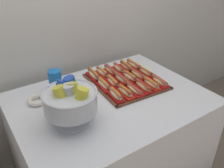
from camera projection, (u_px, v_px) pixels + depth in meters
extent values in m
cube|color=silver|center=(66.00, 4.00, 1.85)|extent=(6.00, 0.10, 2.60)
cube|color=silver|center=(110.00, 139.00, 1.85)|extent=(1.30, 0.97, 0.75)
cylinder|color=black|center=(133.00, 128.00, 2.55)|extent=(0.05, 0.05, 0.04)
cube|color=#56331E|center=(126.00, 82.00, 1.85)|extent=(0.51, 0.55, 0.01)
cube|color=#56331E|center=(146.00, 97.00, 1.66)|extent=(0.48, 0.05, 0.01)
cube|color=#56331E|center=(109.00, 68.00, 2.04)|extent=(0.48, 0.05, 0.01)
cube|color=#56331E|center=(99.00, 89.00, 1.75)|extent=(0.05, 0.53, 0.01)
cube|color=#56331E|center=(150.00, 74.00, 1.95)|extent=(0.05, 0.53, 0.01)
cube|color=#B21414|center=(116.00, 97.00, 1.64)|extent=(0.07, 0.16, 0.02)
ellipsoid|color=beige|center=(116.00, 94.00, 1.63)|extent=(0.06, 0.15, 0.04)
cylinder|color=#A8563D|center=(116.00, 93.00, 1.62)|extent=(0.04, 0.14, 0.03)
cylinder|color=yellow|center=(116.00, 91.00, 1.61)|extent=(0.02, 0.12, 0.01)
cube|color=red|center=(125.00, 94.00, 1.67)|extent=(0.06, 0.16, 0.02)
ellipsoid|color=#E0BC7F|center=(125.00, 91.00, 1.66)|extent=(0.05, 0.15, 0.04)
cylinder|color=brown|center=(125.00, 90.00, 1.65)|extent=(0.03, 0.14, 0.03)
cylinder|color=yellow|center=(125.00, 88.00, 1.65)|extent=(0.01, 0.12, 0.01)
cube|color=red|center=(134.00, 91.00, 1.70)|extent=(0.08, 0.18, 0.02)
ellipsoid|color=#E0BC7F|center=(134.00, 89.00, 1.70)|extent=(0.06, 0.17, 0.04)
cylinder|color=#9E4C38|center=(134.00, 88.00, 1.69)|extent=(0.04, 0.16, 0.03)
cylinder|color=red|center=(134.00, 86.00, 1.68)|extent=(0.02, 0.14, 0.01)
cube|color=#B21414|center=(143.00, 89.00, 1.74)|extent=(0.08, 0.18, 0.02)
ellipsoid|color=tan|center=(143.00, 86.00, 1.73)|extent=(0.06, 0.16, 0.04)
cylinder|color=brown|center=(143.00, 84.00, 1.72)|extent=(0.04, 0.16, 0.03)
cylinder|color=red|center=(143.00, 83.00, 1.71)|extent=(0.02, 0.13, 0.01)
cube|color=red|center=(151.00, 86.00, 1.77)|extent=(0.07, 0.17, 0.02)
ellipsoid|color=#E0BC7F|center=(151.00, 84.00, 1.76)|extent=(0.05, 0.16, 0.04)
cylinder|color=#A8563D|center=(151.00, 82.00, 1.75)|extent=(0.04, 0.15, 0.03)
cylinder|color=yellow|center=(152.00, 81.00, 1.75)|extent=(0.01, 0.12, 0.01)
cube|color=red|center=(159.00, 83.00, 1.80)|extent=(0.07, 0.17, 0.02)
ellipsoid|color=beige|center=(159.00, 81.00, 1.79)|extent=(0.06, 0.16, 0.04)
cylinder|color=#A8563D|center=(159.00, 80.00, 1.79)|extent=(0.04, 0.15, 0.03)
cylinder|color=red|center=(160.00, 78.00, 1.78)|extent=(0.02, 0.13, 0.01)
cube|color=red|center=(104.00, 87.00, 1.76)|extent=(0.08, 0.18, 0.02)
ellipsoid|color=#E0BC7F|center=(104.00, 84.00, 1.75)|extent=(0.07, 0.17, 0.04)
cylinder|color=#A8563D|center=(104.00, 83.00, 1.75)|extent=(0.04, 0.16, 0.03)
cylinder|color=yellow|center=(104.00, 81.00, 1.74)|extent=(0.02, 0.14, 0.01)
cube|color=red|center=(113.00, 84.00, 1.80)|extent=(0.08, 0.16, 0.02)
ellipsoid|color=beige|center=(113.00, 82.00, 1.79)|extent=(0.07, 0.15, 0.04)
cylinder|color=#A8563D|center=(113.00, 80.00, 1.78)|extent=(0.05, 0.14, 0.03)
cylinder|color=yellow|center=(113.00, 79.00, 1.77)|extent=(0.02, 0.12, 0.01)
cube|color=#B21414|center=(122.00, 81.00, 1.83)|extent=(0.07, 0.18, 0.02)
ellipsoid|color=beige|center=(122.00, 79.00, 1.82)|extent=(0.05, 0.17, 0.04)
cylinder|color=#9E4C38|center=(122.00, 77.00, 1.81)|extent=(0.04, 0.17, 0.03)
cylinder|color=red|center=(122.00, 75.00, 1.80)|extent=(0.01, 0.14, 0.01)
cube|color=#B21414|center=(130.00, 79.00, 1.86)|extent=(0.07, 0.17, 0.02)
ellipsoid|color=beige|center=(130.00, 77.00, 1.85)|extent=(0.06, 0.16, 0.04)
cylinder|color=#9E4C38|center=(130.00, 75.00, 1.84)|extent=(0.03, 0.15, 0.03)
cylinder|color=yellow|center=(130.00, 74.00, 1.84)|extent=(0.01, 0.13, 0.01)
cube|color=red|center=(138.00, 77.00, 1.89)|extent=(0.07, 0.19, 0.02)
ellipsoid|color=tan|center=(138.00, 74.00, 1.88)|extent=(0.06, 0.17, 0.04)
cylinder|color=#9E4C38|center=(138.00, 73.00, 1.88)|extent=(0.04, 0.17, 0.03)
cylinder|color=red|center=(138.00, 72.00, 1.87)|extent=(0.02, 0.15, 0.01)
cube|color=red|center=(146.00, 74.00, 1.93)|extent=(0.06, 0.17, 0.02)
ellipsoid|color=tan|center=(146.00, 72.00, 1.92)|extent=(0.05, 0.16, 0.04)
cylinder|color=brown|center=(146.00, 71.00, 1.91)|extent=(0.03, 0.15, 0.03)
cylinder|color=yellow|center=(146.00, 69.00, 1.90)|extent=(0.01, 0.12, 0.01)
cube|color=red|center=(94.00, 77.00, 1.89)|extent=(0.08, 0.19, 0.02)
ellipsoid|color=beige|center=(94.00, 74.00, 1.87)|extent=(0.06, 0.17, 0.04)
cylinder|color=brown|center=(94.00, 73.00, 1.87)|extent=(0.04, 0.17, 0.03)
cylinder|color=yellow|center=(94.00, 71.00, 1.86)|extent=(0.02, 0.15, 0.01)
cube|color=red|center=(102.00, 75.00, 1.92)|extent=(0.07, 0.17, 0.02)
ellipsoid|color=beige|center=(102.00, 72.00, 1.91)|extent=(0.05, 0.15, 0.04)
cylinder|color=#A8563D|center=(102.00, 71.00, 1.90)|extent=(0.03, 0.15, 0.03)
cylinder|color=yellow|center=(102.00, 69.00, 1.89)|extent=(0.01, 0.12, 0.01)
cube|color=#B21414|center=(111.00, 73.00, 1.95)|extent=(0.06, 0.16, 0.02)
ellipsoid|color=#E0BC7F|center=(111.00, 70.00, 1.94)|extent=(0.05, 0.15, 0.04)
cylinder|color=#9E4C38|center=(111.00, 69.00, 1.93)|extent=(0.04, 0.15, 0.03)
cylinder|color=red|center=(111.00, 67.00, 1.93)|extent=(0.01, 0.12, 0.01)
cube|color=red|center=(119.00, 71.00, 1.98)|extent=(0.08, 0.16, 0.02)
ellipsoid|color=beige|center=(119.00, 68.00, 1.97)|extent=(0.06, 0.15, 0.04)
cylinder|color=#A8563D|center=(119.00, 67.00, 1.97)|extent=(0.04, 0.14, 0.03)
cylinder|color=red|center=(119.00, 65.00, 1.96)|extent=(0.02, 0.12, 0.01)
cube|color=red|center=(126.00, 69.00, 2.02)|extent=(0.08, 0.18, 0.02)
ellipsoid|color=tan|center=(126.00, 66.00, 2.01)|extent=(0.07, 0.17, 0.04)
cylinder|color=brown|center=(126.00, 65.00, 2.00)|extent=(0.05, 0.16, 0.03)
cylinder|color=yellow|center=(126.00, 63.00, 1.99)|extent=(0.02, 0.14, 0.01)
cube|color=red|center=(134.00, 67.00, 2.05)|extent=(0.07, 0.18, 0.02)
ellipsoid|color=beige|center=(134.00, 65.00, 2.04)|extent=(0.06, 0.17, 0.04)
cylinder|color=#9E4C38|center=(134.00, 63.00, 2.04)|extent=(0.04, 0.17, 0.03)
cylinder|color=yellow|center=(134.00, 62.00, 2.03)|extent=(0.01, 0.14, 0.01)
cylinder|color=silver|center=(72.00, 122.00, 1.42)|extent=(0.19, 0.19, 0.02)
cone|color=silver|center=(72.00, 115.00, 1.40)|extent=(0.07, 0.07, 0.08)
cylinder|color=silver|center=(70.00, 102.00, 1.35)|extent=(0.30, 0.30, 0.11)
torus|color=silver|center=(69.00, 93.00, 1.32)|extent=(0.31, 0.31, 0.02)
cylinder|color=yellow|center=(72.00, 93.00, 1.33)|extent=(0.10, 0.11, 0.14)
cylinder|color=#1E47B2|center=(72.00, 86.00, 1.40)|extent=(0.10, 0.09, 0.14)
cylinder|color=#1E47B2|center=(60.00, 91.00, 1.35)|extent=(0.13, 0.11, 0.15)
cylinder|color=yellow|center=(62.00, 97.00, 1.30)|extent=(0.11, 0.12, 0.14)
cylinder|color=#B7BCC6|center=(69.00, 95.00, 1.32)|extent=(0.08, 0.08, 0.13)
cylinder|color=yellow|center=(81.00, 99.00, 1.29)|extent=(0.12, 0.09, 0.14)
cylinder|color=blue|center=(56.00, 87.00, 1.68)|extent=(0.09, 0.09, 0.12)
cylinder|color=blue|center=(56.00, 84.00, 1.67)|extent=(0.09, 0.09, 0.12)
cylinder|color=blue|center=(56.00, 81.00, 1.65)|extent=(0.09, 0.09, 0.12)
cylinder|color=blue|center=(55.00, 79.00, 1.64)|extent=(0.09, 0.09, 0.12)
torus|color=silver|center=(37.00, 100.00, 1.61)|extent=(0.13, 0.13, 0.03)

